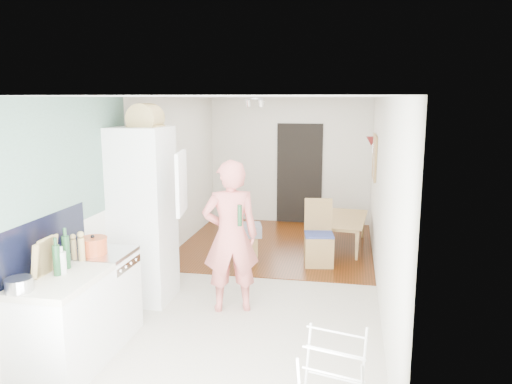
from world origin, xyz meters
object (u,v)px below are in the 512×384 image
(dining_table, at_px, (342,235))
(stool, at_px, (247,248))
(dining_chair, at_px, (319,234))
(person, at_px, (231,223))

(dining_table, relative_size, stool, 3.09)
(dining_chair, distance_m, stool, 1.14)
(person, xyz_separation_m, dining_table, (1.23, 2.81, -0.85))
(dining_table, relative_size, dining_chair, 1.25)
(stool, bearing_deg, dining_table, 35.12)
(person, distance_m, stool, 2.01)
(person, relative_size, stool, 5.29)
(dining_chair, height_order, stool, dining_chair)
(dining_chair, bearing_deg, stool, 170.96)
(dining_chair, bearing_deg, person, -125.49)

